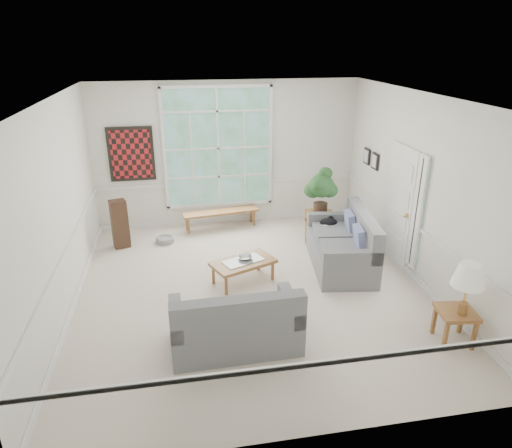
{
  "coord_description": "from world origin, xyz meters",
  "views": [
    {
      "loc": [
        -1.07,
        -6.32,
        3.77
      ],
      "look_at": [
        0.1,
        0.2,
        1.05
      ],
      "focal_mm": 32.0,
      "sensor_mm": 36.0,
      "label": 1
    }
  ],
  "objects_px": {
    "loveseat_right": "(341,240)",
    "loveseat_front": "(235,316)",
    "side_table": "(454,326)",
    "coffee_table": "(243,271)",
    "end_table": "(318,226)"
  },
  "relations": [
    {
      "from": "loveseat_front",
      "to": "coffee_table",
      "type": "distance_m",
      "value": 1.71
    },
    {
      "from": "coffee_table",
      "to": "loveseat_front",
      "type": "bearing_deg",
      "value": -124.98
    },
    {
      "from": "coffee_table",
      "to": "end_table",
      "type": "distance_m",
      "value": 2.25
    },
    {
      "from": "loveseat_right",
      "to": "side_table",
      "type": "distance_m",
      "value": 2.47
    },
    {
      "from": "loveseat_right",
      "to": "coffee_table",
      "type": "height_order",
      "value": "loveseat_right"
    },
    {
      "from": "loveseat_right",
      "to": "coffee_table",
      "type": "xyz_separation_m",
      "value": [
        -1.77,
        -0.26,
        -0.3
      ]
    },
    {
      "from": "loveseat_right",
      "to": "loveseat_front",
      "type": "xyz_separation_m",
      "value": [
        -2.13,
        -1.91,
        -0.05
      ]
    },
    {
      "from": "end_table",
      "to": "side_table",
      "type": "height_order",
      "value": "end_table"
    },
    {
      "from": "loveseat_right",
      "to": "loveseat_front",
      "type": "relative_size",
      "value": 1.1
    },
    {
      "from": "coffee_table",
      "to": "end_table",
      "type": "xyz_separation_m",
      "value": [
        1.73,
        1.43,
        0.09
      ]
    },
    {
      "from": "side_table",
      "to": "loveseat_right",
      "type": "bearing_deg",
      "value": 107.36
    },
    {
      "from": "loveseat_front",
      "to": "coffee_table",
      "type": "bearing_deg",
      "value": 76.44
    },
    {
      "from": "side_table",
      "to": "loveseat_front",
      "type": "bearing_deg",
      "value": 171.39
    },
    {
      "from": "loveseat_right",
      "to": "end_table",
      "type": "xyz_separation_m",
      "value": [
        -0.04,
        1.17,
        -0.22
      ]
    },
    {
      "from": "loveseat_front",
      "to": "end_table",
      "type": "relative_size",
      "value": 2.98
    }
  ]
}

